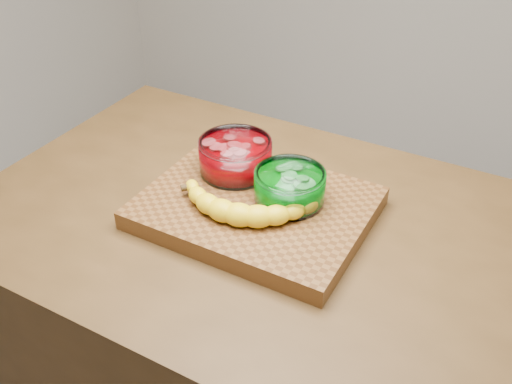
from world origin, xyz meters
The scene contains 5 objects.
counter centered at (0.00, 0.00, 0.45)m, with size 1.20×0.80×0.90m, color #4B3116.
cutting_board centered at (0.00, 0.00, 0.92)m, with size 0.45×0.35×0.04m, color brown.
bowl_red centered at (-0.09, 0.07, 0.98)m, with size 0.16×0.16×0.07m.
bowl_green centered at (0.06, 0.03, 0.97)m, with size 0.14×0.14×0.07m.
banana centered at (-0.01, -0.04, 0.96)m, with size 0.30×0.17×0.04m, color yellow, non-canonical shape.
Camera 1 is at (0.45, -0.82, 1.62)m, focal length 40.00 mm.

